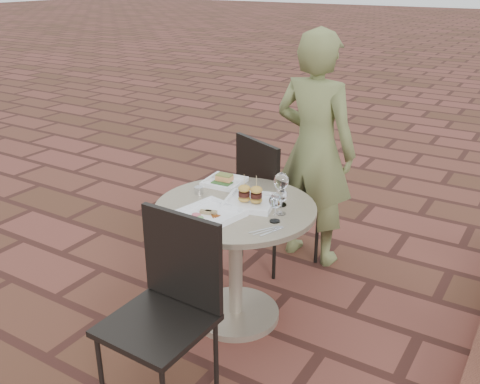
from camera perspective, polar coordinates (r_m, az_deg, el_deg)
The scene contains 13 objects.
ground at distance 3.42m, azimuth -4.42°, elevation -11.96°, with size 60.00×60.00×0.00m, color brown.
cafe_table at distance 3.07m, azimuth -0.48°, elevation -5.69°, with size 0.90×0.90×0.73m.
chair_far at distance 3.62m, azimuth 3.14°, elevation 0.03°, with size 0.58×0.58×0.93m.
chair_near at distance 2.52m, azimuth -7.58°, elevation -11.01°, with size 0.45×0.45×0.93m.
diner at distance 3.67m, azimuth 7.95°, elevation 4.45°, with size 0.59×0.39×1.62m, color olive.
plate_salmon at distance 3.26m, azimuth -1.69°, elevation 1.18°, with size 0.24×0.24×0.06m.
plate_sliders at distance 2.96m, azimuth 1.09°, elevation -0.74°, with size 0.33×0.33×0.17m.
plate_tuna at distance 2.83m, azimuth -3.14°, elevation -2.28°, with size 0.33×0.33×0.03m.
wine_glass_right at distance 2.74m, azimuth 3.79°, elevation -1.04°, with size 0.07×0.07×0.16m.
wine_glass_mid at distance 2.93m, azimuth 4.41°, elevation 1.05°, with size 0.08×0.08×0.19m.
wine_glass_far at distance 2.83m, azimuth 4.46°, elevation -0.42°, with size 0.06×0.06×0.15m.
steel_ramekin at distance 3.13m, azimuth -4.42°, elevation 0.21°, with size 0.05×0.05×0.04m, color silver.
cutlery_set at distance 2.68m, azimuth 2.99°, elevation -4.13°, with size 0.08×0.18×0.00m, color silver, non-canonical shape.
Camera 1 is at (1.69, -2.25, 1.94)m, focal length 40.00 mm.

